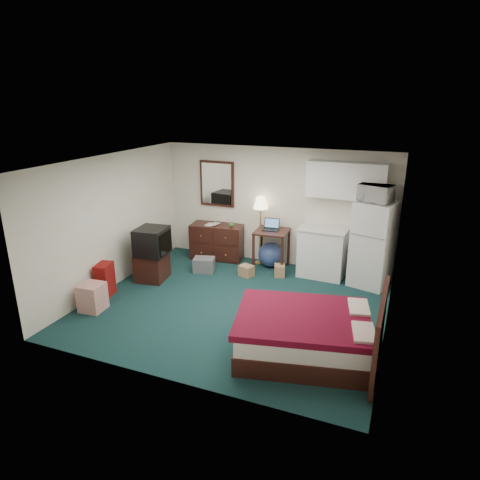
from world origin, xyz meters
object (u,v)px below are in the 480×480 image
at_px(dresser, 217,241).
at_px(bed, 305,335).
at_px(desk, 271,250).
at_px(tv_stand, 152,266).
at_px(kitchen_counter, 323,252).
at_px(fridge, 373,244).
at_px(suitcase, 105,280).
at_px(floor_lamp, 260,231).

xyz_separation_m(dresser, bed, (2.74, -2.99, -0.10)).
relative_size(desk, tv_stand, 1.42).
height_order(kitchen_counter, fridge, fridge).
distance_m(desk, tv_stand, 2.48).
bearing_deg(tv_stand, fridge, 9.98).
bearing_deg(bed, dresser, 120.17).
bearing_deg(kitchen_counter, dresser, -179.66).
bearing_deg(suitcase, dresser, 53.42).
relative_size(fridge, bed, 0.89).
height_order(dresser, bed, dresser).
bearing_deg(kitchen_counter, bed, -80.93).
relative_size(kitchen_counter, fridge, 0.59).
height_order(dresser, floor_lamp, floor_lamp).
xyz_separation_m(floor_lamp, bed, (1.75, -3.06, -0.45)).
distance_m(dresser, desk, 1.32).
bearing_deg(desk, tv_stand, -148.22).
bearing_deg(floor_lamp, tv_stand, -136.29).
height_order(fridge, bed, fridge).
distance_m(floor_lamp, suitcase, 3.34).
bearing_deg(suitcase, floor_lamp, 38.02).
bearing_deg(kitchen_counter, desk, -174.43).
relative_size(kitchen_counter, bed, 0.53).
bearing_deg(kitchen_counter, fridge, -5.25).
distance_m(desk, bed, 3.19).
xyz_separation_m(desk, kitchen_counter, (1.07, 0.06, 0.07)).
relative_size(desk, bed, 0.46).
xyz_separation_m(desk, tv_stand, (-2.03, -1.42, -0.15)).
distance_m(bed, tv_stand, 3.73).
bearing_deg(fridge, desk, -166.90).
bearing_deg(suitcase, desk, 31.52).
distance_m(dresser, bed, 4.05).
bearing_deg(dresser, kitchen_counter, -8.30).
distance_m(dresser, kitchen_counter, 2.38).
relative_size(dresser, desk, 1.36).
relative_size(dresser, suitcase, 1.87).
bearing_deg(tv_stand, bed, -31.13).
bearing_deg(floor_lamp, desk, -32.61).
bearing_deg(kitchen_counter, floor_lamp, 176.23).
bearing_deg(desk, dresser, 170.81).
bearing_deg(bed, fridge, 65.56).
height_order(desk, bed, desk).
bearing_deg(desk, floor_lamp, 144.17).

